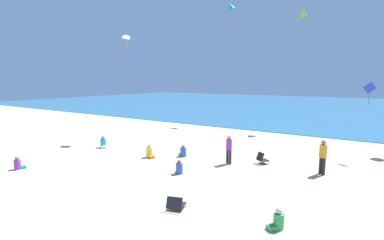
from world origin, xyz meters
TOP-DOWN VIEW (x-y plane):
  - ground_plane at (0.00, 10.00)m, footprint 120.00×120.00m
  - ocean_water at (0.00, 49.30)m, footprint 120.00×60.00m
  - beach_chair_far_left at (2.89, 9.68)m, footprint 0.78×0.79m
  - beach_chair_near_camera at (2.14, 2.53)m, footprint 0.75×0.82m
  - person_0 at (-1.71, 8.59)m, footprint 0.67×0.59m
  - person_1 at (-7.54, 1.82)m, footprint 0.46×0.60m
  - person_2 at (-7.63, 7.44)m, footprint 0.72×0.67m
  - person_3 at (1.34, 8.64)m, footprint 0.36×0.36m
  - person_4 at (-0.05, 5.84)m, footprint 0.60×0.63m
  - person_5 at (-3.25, 7.28)m, footprint 0.73×0.58m
  - person_6 at (5.59, 3.21)m, footprint 0.57×0.61m
  - person_7 at (5.98, 9.55)m, footprint 0.48×0.48m
  - kite_lime at (1.97, 22.62)m, footprint 0.88×1.11m
  - kite_white at (-8.33, 10.69)m, footprint 0.74×0.59m
  - kite_blue at (7.65, 14.17)m, footprint 0.69×0.34m
  - kite_teal at (-5.51, 23.17)m, footprint 1.03×0.81m

SIDE VIEW (x-z plane):
  - ground_plane at x=0.00m, z-range 0.00..0.00m
  - ocean_water at x=0.00m, z-range 0.00..0.05m
  - beach_chair_near_camera at x=2.14m, z-range -0.04..0.49m
  - person_1 at x=-7.54m, z-range -0.09..0.59m
  - person_6 at x=5.59m, z-range -0.09..0.60m
  - person_4 at x=-0.05m, z-range -0.09..0.62m
  - person_0 at x=-1.71m, z-range -0.10..0.66m
  - person_5 at x=-3.25m, z-range -0.11..0.70m
  - person_2 at x=-7.63m, z-range -0.11..0.71m
  - beach_chair_far_left at x=2.89m, z-range -0.02..0.64m
  - person_3 at x=1.34m, z-range 0.12..1.74m
  - person_7 at x=5.98m, z-range 0.13..1.88m
  - kite_blue at x=7.65m, z-range 3.51..4.81m
  - kite_white at x=-8.33m, z-range 7.32..8.58m
  - kite_lime at x=1.97m, z-range 9.75..11.84m
  - kite_teal at x=-5.51m, z-range 11.79..13.02m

